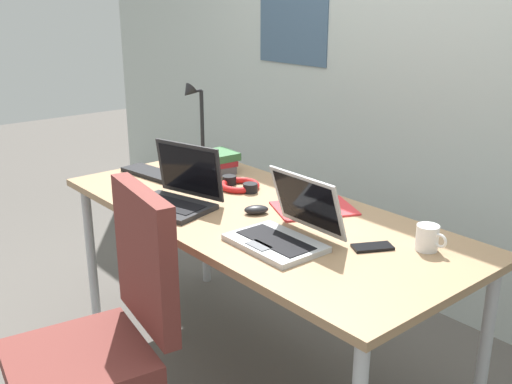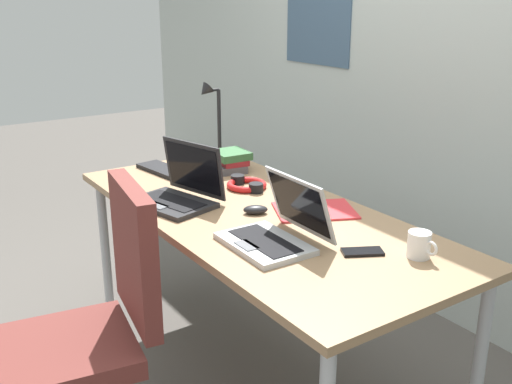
{
  "view_description": "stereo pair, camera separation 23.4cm",
  "coord_description": "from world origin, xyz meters",
  "px_view_note": "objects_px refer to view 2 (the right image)",
  "views": [
    {
      "loc": [
        1.7,
        -1.44,
        1.56
      ],
      "look_at": [
        0.0,
        0.0,
        0.82
      ],
      "focal_mm": 41.85,
      "sensor_mm": 36.0,
      "label": 1
    },
    {
      "loc": [
        1.84,
        -1.25,
        1.56
      ],
      "look_at": [
        0.0,
        0.0,
        0.82
      ],
      "focal_mm": 41.85,
      "sensor_mm": 36.0,
      "label": 2
    }
  ],
  "objects_px": {
    "laptop_near_mouse": "(275,231)",
    "cell_phone": "(362,252)",
    "coffee_mug": "(420,245)",
    "office_chair": "(92,350)",
    "laptop_back_left": "(178,192)",
    "book_stack": "(230,161)",
    "desk_lamp": "(213,121)",
    "external_keyboard": "(165,170)",
    "paper_folder_back_right": "(315,210)",
    "computer_mouse": "(255,210)",
    "headphones": "(247,184)"
  },
  "relations": [
    {
      "from": "paper_folder_back_right",
      "to": "coffee_mug",
      "type": "height_order",
      "value": "coffee_mug"
    },
    {
      "from": "computer_mouse",
      "to": "office_chair",
      "type": "xyz_separation_m",
      "value": [
        0.04,
        -0.7,
        -0.36
      ]
    },
    {
      "from": "laptop_near_mouse",
      "to": "desk_lamp",
      "type": "bearing_deg",
      "value": 159.98
    },
    {
      "from": "paper_folder_back_right",
      "to": "desk_lamp",
      "type": "bearing_deg",
      "value": 174.84
    },
    {
      "from": "laptop_near_mouse",
      "to": "coffee_mug",
      "type": "relative_size",
      "value": 2.91
    },
    {
      "from": "computer_mouse",
      "to": "book_stack",
      "type": "distance_m",
      "value": 0.62
    },
    {
      "from": "headphones",
      "to": "coffee_mug",
      "type": "relative_size",
      "value": 1.89
    },
    {
      "from": "laptop_near_mouse",
      "to": "external_keyboard",
      "type": "relative_size",
      "value": 1.0
    },
    {
      "from": "computer_mouse",
      "to": "paper_folder_back_right",
      "type": "bearing_deg",
      "value": 91.92
    },
    {
      "from": "laptop_near_mouse",
      "to": "book_stack",
      "type": "bearing_deg",
      "value": 158.06
    },
    {
      "from": "desk_lamp",
      "to": "coffee_mug",
      "type": "xyz_separation_m",
      "value": [
        1.46,
        -0.08,
        -0.15
      ]
    },
    {
      "from": "laptop_near_mouse",
      "to": "computer_mouse",
      "type": "xyz_separation_m",
      "value": [
        -0.28,
        0.11,
        -0.03
      ]
    },
    {
      "from": "headphones",
      "to": "cell_phone",
      "type": "bearing_deg",
      "value": -4.86
    },
    {
      "from": "laptop_back_left",
      "to": "computer_mouse",
      "type": "distance_m",
      "value": 0.34
    },
    {
      "from": "laptop_near_mouse",
      "to": "external_keyboard",
      "type": "height_order",
      "value": "laptop_near_mouse"
    },
    {
      "from": "coffee_mug",
      "to": "office_chair",
      "type": "height_order",
      "value": "office_chair"
    },
    {
      "from": "paper_folder_back_right",
      "to": "office_chair",
      "type": "xyz_separation_m",
      "value": [
        -0.07,
        -0.91,
        -0.35
      ]
    },
    {
      "from": "cell_phone",
      "to": "office_chair",
      "type": "relative_size",
      "value": 0.14
    },
    {
      "from": "laptop_back_left",
      "to": "coffee_mug",
      "type": "height_order",
      "value": "laptop_back_left"
    },
    {
      "from": "paper_folder_back_right",
      "to": "coffee_mug",
      "type": "distance_m",
      "value": 0.53
    },
    {
      "from": "headphones",
      "to": "laptop_near_mouse",
      "type": "bearing_deg",
      "value": -24.29
    },
    {
      "from": "external_keyboard",
      "to": "coffee_mug",
      "type": "distance_m",
      "value": 1.39
    },
    {
      "from": "cell_phone",
      "to": "book_stack",
      "type": "bearing_deg",
      "value": -159.45
    },
    {
      "from": "external_keyboard",
      "to": "paper_folder_back_right",
      "type": "bearing_deg",
      "value": 9.08
    },
    {
      "from": "laptop_near_mouse",
      "to": "headphones",
      "type": "relative_size",
      "value": 1.54
    },
    {
      "from": "headphones",
      "to": "book_stack",
      "type": "distance_m",
      "value": 0.29
    },
    {
      "from": "paper_folder_back_right",
      "to": "external_keyboard",
      "type": "bearing_deg",
      "value": -163.17
    },
    {
      "from": "coffee_mug",
      "to": "book_stack",
      "type": "bearing_deg",
      "value": 179.02
    },
    {
      "from": "laptop_near_mouse",
      "to": "cell_phone",
      "type": "relative_size",
      "value": 2.42
    },
    {
      "from": "paper_folder_back_right",
      "to": "office_chair",
      "type": "relative_size",
      "value": 0.32
    },
    {
      "from": "desk_lamp",
      "to": "external_keyboard",
      "type": "xyz_separation_m",
      "value": [
        0.1,
        -0.34,
        -0.19
      ]
    },
    {
      "from": "desk_lamp",
      "to": "external_keyboard",
      "type": "height_order",
      "value": "desk_lamp"
    },
    {
      "from": "headphones",
      "to": "paper_folder_back_right",
      "type": "bearing_deg",
      "value": 8.07
    },
    {
      "from": "external_keyboard",
      "to": "office_chair",
      "type": "xyz_separation_m",
      "value": [
        0.76,
        -0.66,
        -0.35
      ]
    },
    {
      "from": "desk_lamp",
      "to": "laptop_back_left",
      "type": "xyz_separation_m",
      "value": [
        0.54,
        -0.49,
        -0.15
      ]
    },
    {
      "from": "computer_mouse",
      "to": "book_stack",
      "type": "relative_size",
      "value": 0.49
    },
    {
      "from": "cell_phone",
      "to": "paper_folder_back_right",
      "type": "height_order",
      "value": "cell_phone"
    },
    {
      "from": "laptop_back_left",
      "to": "book_stack",
      "type": "height_order",
      "value": "laptop_back_left"
    },
    {
      "from": "external_keyboard",
      "to": "office_chair",
      "type": "distance_m",
      "value": 1.07
    },
    {
      "from": "laptop_back_left",
      "to": "paper_folder_back_right",
      "type": "xyz_separation_m",
      "value": [
        0.39,
        0.4,
        -0.05
      ]
    },
    {
      "from": "paper_folder_back_right",
      "to": "laptop_back_left",
      "type": "bearing_deg",
      "value": -133.97
    },
    {
      "from": "laptop_near_mouse",
      "to": "coffee_mug",
      "type": "distance_m",
      "value": 0.48
    },
    {
      "from": "cell_phone",
      "to": "book_stack",
      "type": "xyz_separation_m",
      "value": [
        -1.08,
        0.15,
        0.04
      ]
    },
    {
      "from": "desk_lamp",
      "to": "book_stack",
      "type": "bearing_deg",
      "value": -13.23
    },
    {
      "from": "external_keyboard",
      "to": "office_chair",
      "type": "relative_size",
      "value": 0.34
    },
    {
      "from": "book_stack",
      "to": "office_chair",
      "type": "relative_size",
      "value": 0.2
    },
    {
      "from": "computer_mouse",
      "to": "book_stack",
      "type": "height_order",
      "value": "book_stack"
    },
    {
      "from": "computer_mouse",
      "to": "cell_phone",
      "type": "xyz_separation_m",
      "value": [
        0.51,
        0.08,
        -0.01
      ]
    },
    {
      "from": "book_stack",
      "to": "laptop_back_left",
      "type": "bearing_deg",
      "value": -55.87
    },
    {
      "from": "coffee_mug",
      "to": "office_chair",
      "type": "distance_m",
      "value": 1.16
    }
  ]
}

